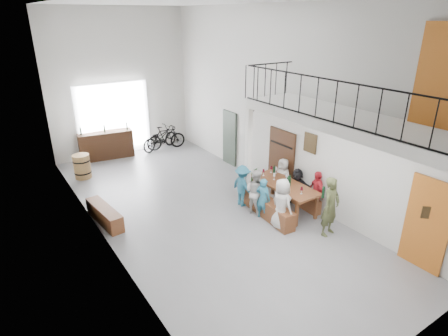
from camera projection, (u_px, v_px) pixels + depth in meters
floor at (201, 210)px, 10.72m from camera, size 12.00×12.00×0.00m
room_walls at (198, 85)px, 9.37m from camera, size 12.00×12.00×12.00m
gateway_portal at (114, 119)px, 14.55m from camera, size 2.80×0.08×2.80m
right_wall_decor at (322, 153)px, 10.01m from camera, size 0.07×8.28×5.07m
balcony at (348, 124)px, 8.21m from camera, size 1.52×5.62×4.00m
tasting_table at (284, 187)px, 10.50m from camera, size 0.89×2.12×0.79m
bench_inner at (265, 207)px, 10.36m from camera, size 0.54×2.25×0.51m
bench_wall at (297, 197)px, 11.03m from camera, size 0.34×1.80×0.41m
tableware at (281, 176)px, 10.63m from camera, size 0.49×1.62×0.35m
side_bench at (105, 215)px, 9.99m from camera, size 0.53×1.65×0.46m
oak_barrel at (82, 166)px, 12.68m from camera, size 0.57×0.57×0.83m
serving_counter at (106, 145)px, 14.41m from camera, size 2.05×0.83×1.05m
counter_bottles at (104, 129)px, 14.13m from camera, size 1.74×0.30×0.28m
guest_left_a at (282, 204)px, 9.58m from camera, size 0.45×0.68×1.38m
guest_left_b at (263, 198)px, 10.09m from camera, size 0.42×0.50×1.17m
guest_left_c at (255, 192)px, 10.35m from camera, size 0.62×0.72×1.28m
guest_left_d at (243, 186)px, 10.77m from camera, size 0.50×0.82×1.24m
guest_right_a at (316, 192)px, 10.36m from camera, size 0.54×0.79×1.25m
guest_right_b at (297, 186)px, 10.89m from camera, size 0.69×1.06×1.10m
guest_right_c at (283, 178)px, 11.35m from camera, size 0.50×0.66×1.20m
host_standing at (331, 207)px, 9.26m from camera, size 0.63×0.47×1.55m
potted_plant at (251, 174)px, 12.54m from camera, size 0.44×0.39×0.47m
bicycle_near at (160, 138)px, 15.39m from camera, size 1.91×1.18×0.95m
bicycle_far at (166, 138)px, 15.38m from camera, size 1.68×0.65×0.99m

